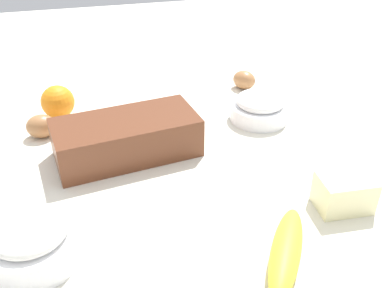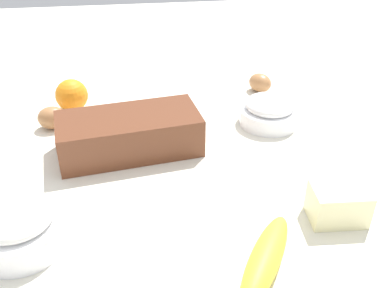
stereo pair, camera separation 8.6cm
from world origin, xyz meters
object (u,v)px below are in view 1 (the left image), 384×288
object	(u,v)px
egg_beside_bowl	(244,80)
flour_bowl	(31,241)
egg_near_butter	(41,126)
loaf_pan	(127,137)
butter_block	(344,193)
sugar_bowl	(259,107)
orange_fruit	(58,102)
banana	(286,251)

from	to	relation	value
egg_beside_bowl	flour_bowl	bearing A→B (deg)	43.68
flour_bowl	egg_near_butter	world-z (taller)	flour_bowl
loaf_pan	butter_block	bearing A→B (deg)	134.40
sugar_bowl	orange_fruit	size ratio (longest dim) A/B	1.75
sugar_bowl	egg_near_butter	bearing A→B (deg)	-5.35
loaf_pan	butter_block	xyz separation A→B (m)	(-0.33, 0.25, -0.01)
sugar_bowl	banana	distance (m)	0.44
butter_block	orange_fruit	bearing A→B (deg)	-44.52
banana	butter_block	xyz separation A→B (m)	(-0.15, -0.09, 0.01)
orange_fruit	egg_near_butter	xyz separation A→B (m)	(0.04, 0.08, -0.01)
flour_bowl	sugar_bowl	size ratio (longest dim) A/B	1.07
loaf_pan	egg_beside_bowl	bearing A→B (deg)	-152.66
sugar_bowl	egg_beside_bowl	bearing A→B (deg)	-98.52
sugar_bowl	egg_near_butter	distance (m)	0.48
egg_near_butter	flour_bowl	bearing A→B (deg)	89.41
banana	egg_near_butter	distance (m)	0.58
orange_fruit	egg_near_butter	world-z (taller)	orange_fruit
loaf_pan	flour_bowl	distance (m)	0.30
flour_bowl	butter_block	xyz separation A→B (m)	(-0.50, 0.01, -0.01)
orange_fruit	egg_beside_bowl	size ratio (longest dim) A/B	1.24
egg_near_butter	egg_beside_bowl	distance (m)	0.52
banana	butter_block	bearing A→B (deg)	-148.37
flour_bowl	banana	distance (m)	0.37
flour_bowl	orange_fruit	xyz separation A→B (m)	(-0.04, -0.45, 0.00)
sugar_bowl	egg_beside_bowl	world-z (taller)	sugar_bowl
loaf_pan	sugar_bowl	bearing A→B (deg)	-174.94
flour_bowl	egg_beside_bowl	xyz separation A→B (m)	(-0.51, -0.49, -0.01)
flour_bowl	egg_beside_bowl	distance (m)	0.70
loaf_pan	orange_fruit	distance (m)	0.24
loaf_pan	butter_block	world-z (taller)	loaf_pan
loaf_pan	egg_beside_bowl	size ratio (longest dim) A/B	4.85
loaf_pan	sugar_bowl	xyz separation A→B (m)	(-0.31, -0.07, -0.01)
banana	flour_bowl	bearing A→B (deg)	-15.50
flour_bowl	sugar_bowl	distance (m)	0.58
egg_near_butter	sugar_bowl	bearing A→B (deg)	174.65
loaf_pan	orange_fruit	xyz separation A→B (m)	(0.13, -0.20, -0.00)
orange_fruit	butter_block	bearing A→B (deg)	135.48
flour_bowl	banana	xyz separation A→B (m)	(-0.36, 0.10, -0.02)
flour_bowl	sugar_bowl	bearing A→B (deg)	-146.59
flour_bowl	banana	size ratio (longest dim) A/B	0.75
orange_fruit	egg_beside_bowl	bearing A→B (deg)	-175.29
egg_near_butter	egg_beside_bowl	size ratio (longest dim) A/B	1.03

